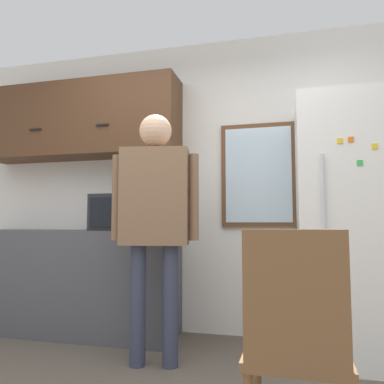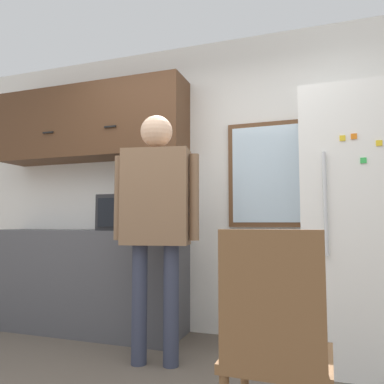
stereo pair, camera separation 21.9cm
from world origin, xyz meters
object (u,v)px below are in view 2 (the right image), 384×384
person (156,208)px  refrigerator (354,227)px  microwave (133,213)px  chair (275,341)px

person → refrigerator: refrigerator is taller
refrigerator → microwave: bearing=177.7°
microwave → chair: 2.11m
refrigerator → chair: size_ratio=2.00×
person → chair: size_ratio=1.84×
refrigerator → chair: refrigerator is taller
person → refrigerator: 1.43m
microwave → refrigerator: (1.82, -0.07, -0.12)m
refrigerator → chair: bearing=-106.3°
person → chair: (0.94, -0.91, -0.57)m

